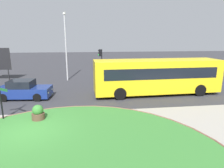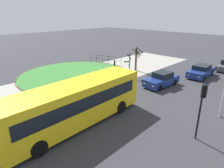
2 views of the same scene
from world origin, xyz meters
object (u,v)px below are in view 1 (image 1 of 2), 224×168
object	(u,v)px
traffic_light_near	(101,58)
planter_near_signpost	(38,114)
bus_yellow	(157,76)
car_far_lane	(24,90)
lamppost_tall	(66,45)

from	to	relation	value
traffic_light_near	planter_near_signpost	bearing A→B (deg)	67.74
bus_yellow	traffic_light_near	xyz separation A→B (m)	(-4.35, 6.71, 0.98)
bus_yellow	planter_near_signpost	bearing A→B (deg)	-154.00
car_far_lane	planter_near_signpost	world-z (taller)	car_far_lane
traffic_light_near	lamppost_tall	xyz separation A→B (m)	(-3.86, 0.17, 1.44)
planter_near_signpost	bus_yellow	bearing A→B (deg)	27.48
bus_yellow	planter_near_signpost	distance (m)	10.06
traffic_light_near	planter_near_signpost	size ratio (longest dim) A/B	3.59
car_far_lane	lamppost_tall	bearing A→B (deg)	72.82
bus_yellow	lamppost_tall	bearing A→B (deg)	138.55
lamppost_tall	traffic_light_near	bearing A→B (deg)	-2.55
traffic_light_near	car_far_lane	bearing A→B (deg)	44.06
lamppost_tall	planter_near_signpost	size ratio (longest dim) A/B	7.61
car_far_lane	lamppost_tall	world-z (taller)	lamppost_tall
car_far_lane	lamppost_tall	size ratio (longest dim) A/B	0.57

